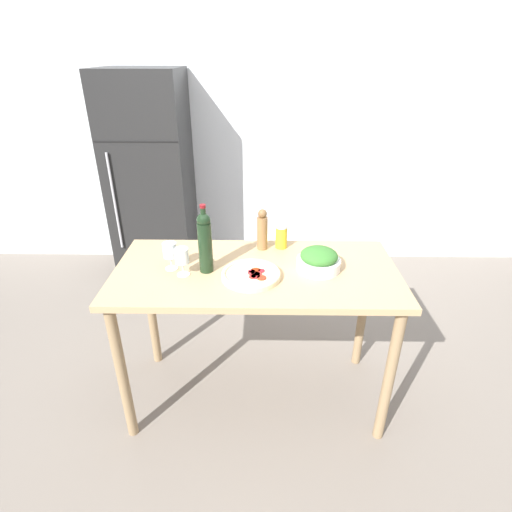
# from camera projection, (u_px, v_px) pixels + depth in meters

# --- Properties ---
(ground_plane) EXTENTS (14.00, 14.00, 0.00)m
(ground_plane) POSITION_uv_depth(u_px,v_px,m) (256.00, 393.00, 2.52)
(ground_plane) COLOR slate
(wall_back) EXTENTS (6.40, 0.06, 2.60)m
(wall_back) POSITION_uv_depth(u_px,v_px,m) (259.00, 127.00, 3.63)
(wall_back) COLOR silver
(wall_back) RESTS_ON ground_plane
(refrigerator) EXTENTS (0.67, 0.64, 1.81)m
(refrigerator) POSITION_uv_depth(u_px,v_px,m) (151.00, 180.00, 3.51)
(refrigerator) COLOR black
(refrigerator) RESTS_ON ground_plane
(prep_counter) EXTENTS (1.50, 0.72, 0.90)m
(prep_counter) POSITION_uv_depth(u_px,v_px,m) (256.00, 288.00, 2.16)
(prep_counter) COLOR tan
(prep_counter) RESTS_ON ground_plane
(wine_bottle) EXTENTS (0.07, 0.07, 0.37)m
(wine_bottle) POSITION_uv_depth(u_px,v_px,m) (205.00, 241.00, 2.02)
(wine_bottle) COLOR black
(wine_bottle) RESTS_ON prep_counter
(wine_glass_near) EXTENTS (0.07, 0.07, 0.15)m
(wine_glass_near) POSITION_uv_depth(u_px,v_px,m) (182.00, 257.00, 2.01)
(wine_glass_near) COLOR silver
(wine_glass_near) RESTS_ON prep_counter
(wine_glass_far) EXTENTS (0.07, 0.07, 0.15)m
(wine_glass_far) POSITION_uv_depth(u_px,v_px,m) (170.00, 251.00, 2.06)
(wine_glass_far) COLOR silver
(wine_glass_far) RESTS_ON prep_counter
(pepper_mill) EXTENTS (0.06, 0.06, 0.24)m
(pepper_mill) POSITION_uv_depth(u_px,v_px,m) (262.00, 230.00, 2.27)
(pepper_mill) COLOR olive
(pepper_mill) RESTS_ON prep_counter
(salad_bowl) EXTENTS (0.23, 0.23, 0.12)m
(salad_bowl) POSITION_uv_depth(u_px,v_px,m) (319.00, 260.00, 2.08)
(salad_bowl) COLOR white
(salad_bowl) RESTS_ON prep_counter
(homemade_pizza) EXTENTS (0.30, 0.30, 0.03)m
(homemade_pizza) POSITION_uv_depth(u_px,v_px,m) (251.00, 275.00, 2.02)
(homemade_pizza) COLOR beige
(homemade_pizza) RESTS_ON prep_counter
(salt_canister) EXTENTS (0.07, 0.07, 0.14)m
(salt_canister) POSITION_uv_depth(u_px,v_px,m) (281.00, 237.00, 2.31)
(salt_canister) COLOR yellow
(salt_canister) RESTS_ON prep_counter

